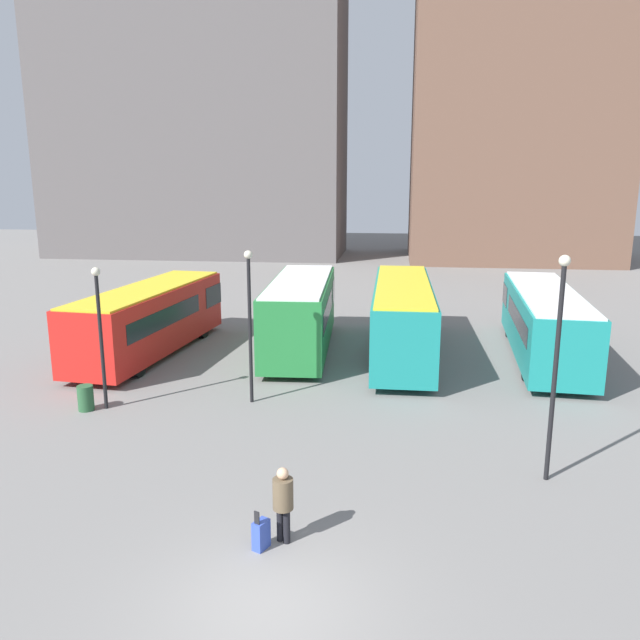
{
  "coord_description": "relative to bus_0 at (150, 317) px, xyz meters",
  "views": [
    {
      "loc": [
        2.14,
        -9.59,
        7.52
      ],
      "look_at": [
        -0.58,
        12.52,
        2.48
      ],
      "focal_mm": 35.0,
      "sensor_mm": 36.0,
      "label": 1
    }
  ],
  "objects": [
    {
      "name": "ground_plane",
      "position": [
        8.49,
        -15.92,
        -1.61
      ],
      "size": [
        160.0,
        160.0,
        0.0
      ],
      "primitive_type": "plane",
      "color": "slate"
    },
    {
      "name": "building_block_left",
      "position": [
        -9.28,
        36.72,
        16.31
      ],
      "size": [
        28.86,
        11.7,
        35.85
      ],
      "color": "#5B5656",
      "rests_on": "ground_plane"
    },
    {
      "name": "building_block_right",
      "position": [
        21.03,
        36.72,
        14.95
      ],
      "size": [
        18.4,
        14.46,
        33.13
      ],
      "color": "brown",
      "rests_on": "ground_plane"
    },
    {
      "name": "bus_0",
      "position": [
        0.0,
        0.0,
        0.0
      ],
      "size": [
        3.6,
        10.4,
        2.96
      ],
      "rotation": [
        0.0,
        0.0,
        1.47
      ],
      "color": "red",
      "rests_on": "ground_plane"
    },
    {
      "name": "bus_1",
      "position": [
        6.46,
        1.32,
        0.13
      ],
      "size": [
        3.03,
        9.62,
        3.22
      ],
      "rotation": [
        0.0,
        0.0,
        1.62
      ],
      "color": "#237A38",
      "rests_on": "ground_plane"
    },
    {
      "name": "bus_2",
      "position": [
        10.95,
        1.24,
        0.11
      ],
      "size": [
        2.53,
        11.34,
        3.16
      ],
      "rotation": [
        0.0,
        0.0,
        1.58
      ],
      "color": "#19847F",
      "rests_on": "ground_plane"
    },
    {
      "name": "bus_3",
      "position": [
        16.99,
        1.5,
        -0.01
      ],
      "size": [
        3.34,
        11.24,
        2.93
      ],
      "rotation": [
        0.0,
        0.0,
        1.5
      ],
      "color": "#19847F",
      "rests_on": "ground_plane"
    },
    {
      "name": "traveler",
      "position": [
        8.41,
        -13.8,
        -0.61
      ],
      "size": [
        0.58,
        0.58,
        1.69
      ],
      "rotation": [
        0.0,
        0.0,
        1.14
      ],
      "color": "black",
      "rests_on": "ground_plane"
    },
    {
      "name": "suitcase",
      "position": [
        7.99,
        -14.11,
        -1.29
      ],
      "size": [
        0.36,
        0.43,
        0.91
      ],
      "rotation": [
        0.0,
        0.0,
        1.14
      ],
      "color": "#334CB2",
      "rests_on": "ground_plane"
    },
    {
      "name": "lamp_post_0",
      "position": [
        1.08,
        -6.76,
        1.25
      ],
      "size": [
        0.28,
        0.28,
        4.77
      ],
      "color": "black",
      "rests_on": "ground_plane"
    },
    {
      "name": "lamp_post_1",
      "position": [
        5.79,
        -5.55,
        1.5
      ],
      "size": [
        0.28,
        0.28,
        5.24
      ],
      "color": "black",
      "rests_on": "ground_plane"
    },
    {
      "name": "lamp_post_2",
      "position": [
        14.59,
        -10.21,
        1.78
      ],
      "size": [
        0.28,
        0.28,
        5.77
      ],
      "color": "black",
      "rests_on": "ground_plane"
    },
    {
      "name": "trash_bin",
      "position": [
        0.5,
        -7.0,
        -1.19
      ],
      "size": [
        0.52,
        0.52,
        0.85
      ],
      "color": "#285633",
      "rests_on": "ground_plane"
    }
  ]
}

